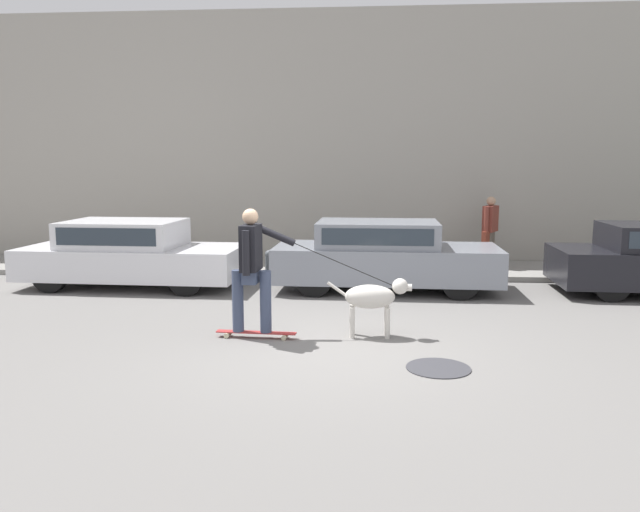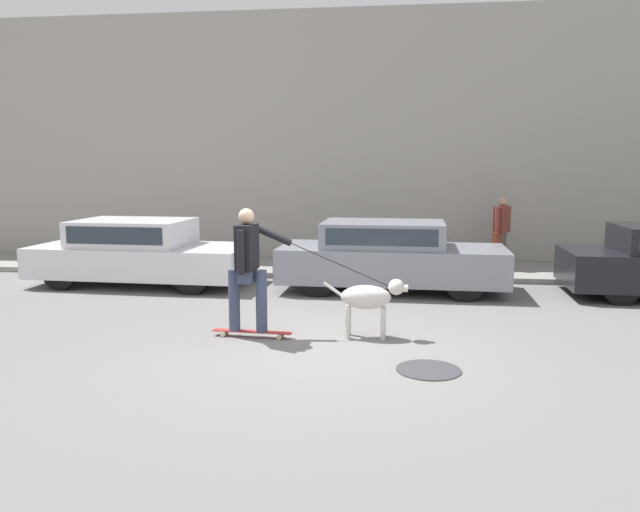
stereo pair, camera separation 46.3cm
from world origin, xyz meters
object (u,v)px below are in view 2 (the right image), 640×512
parked_car_1 (390,257)px  dog (369,298)px  fire_hydrant (277,264)px  pedestrian_with_bag (501,230)px  skateboarder (248,265)px  parked_car_0 (140,253)px

parked_car_1 → dog: parked_car_1 is taller
parked_car_1 → fire_hydrant: (-2.29, 0.72, -0.31)m
dog → pedestrian_with_bag: (2.56, 5.48, 0.40)m
skateboarder → pedestrian_with_bag: size_ratio=1.63×
pedestrian_with_bag → fire_hydrant: size_ratio=2.41×
skateboarder → fire_hydrant: (-0.44, 4.14, -0.67)m
parked_car_1 → skateboarder: size_ratio=1.67×
parked_car_0 → pedestrian_with_bag: bearing=19.2°
fire_hydrant → skateboarder: bearing=-83.9°
pedestrian_with_bag → fire_hydrant: pedestrian_with_bag is taller
dog → skateboarder: (-1.63, -0.20, 0.45)m
dog → pedestrian_with_bag: size_ratio=0.75×
skateboarder → fire_hydrant: 4.22m
parked_car_0 → skateboarder: size_ratio=1.69×
parked_car_1 → pedestrian_with_bag: (2.35, 2.26, 0.31)m
skateboarder → pedestrian_with_bag: bearing=56.7°
parked_car_1 → parked_car_0: bearing=-178.8°
skateboarder → fire_hydrant: bearing=99.2°
parked_car_1 → dog: 3.23m
parked_car_1 → fire_hydrant: size_ratio=6.55×
parked_car_0 → skateboarder: 4.59m
parked_car_0 → pedestrian_with_bag: (7.22, 2.26, 0.33)m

